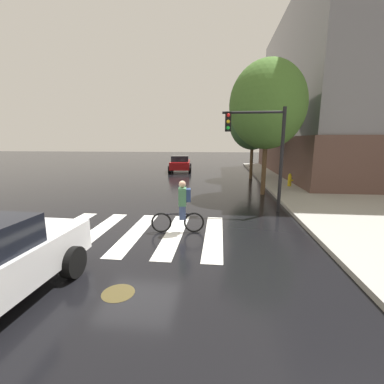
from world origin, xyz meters
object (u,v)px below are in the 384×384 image
(cyclist, at_px, (181,207))
(street_tree_near, at_px, (267,105))
(manhole_cover, at_px, (118,293))
(fire_hydrant, at_px, (290,180))
(sedan_mid, at_px, (180,163))
(street_tree_mid, at_px, (253,122))
(traffic_light_near, at_px, (261,142))

(cyclist, distance_m, street_tree_near, 8.31)
(manhole_cover, height_order, fire_hydrant, fire_hydrant)
(manhole_cover, height_order, cyclist, cyclist)
(sedan_mid, height_order, street_tree_mid, street_tree_mid)
(cyclist, bearing_deg, sedan_mid, 98.88)
(sedan_mid, bearing_deg, street_tree_near, -58.81)
(street_tree_near, bearing_deg, sedan_mid, 121.19)
(street_tree_mid, bearing_deg, traffic_light_near, -94.70)
(manhole_cover, height_order, sedan_mid, sedan_mid)
(cyclist, distance_m, street_tree_mid, 13.47)
(cyclist, bearing_deg, fire_hydrant, 56.95)
(manhole_cover, xyz_separation_m, street_tree_near, (4.29, 9.92, 4.71))
(manhole_cover, height_order, traffic_light_near, traffic_light_near)
(fire_hydrant, bearing_deg, traffic_light_near, -115.64)
(fire_hydrant, relative_size, street_tree_near, 0.11)
(sedan_mid, xyz_separation_m, street_tree_near, (6.16, -10.17, 3.93))
(sedan_mid, height_order, traffic_light_near, traffic_light_near)
(sedan_mid, relative_size, street_tree_mid, 0.72)
(cyclist, height_order, fire_hydrant, cyclist)
(street_tree_near, bearing_deg, manhole_cover, -113.38)
(manhole_cover, relative_size, cyclist, 0.38)
(traffic_light_near, height_order, fire_hydrant, traffic_light_near)
(manhole_cover, distance_m, fire_hydrant, 13.47)
(manhole_cover, bearing_deg, street_tree_mid, 74.88)
(street_tree_near, bearing_deg, traffic_light_near, -101.93)
(sedan_mid, bearing_deg, traffic_light_near, -68.57)
(street_tree_mid, bearing_deg, manhole_cover, -105.12)
(manhole_cover, xyz_separation_m, street_tree_mid, (4.33, 16.02, 4.26))
(cyclist, xyz_separation_m, fire_hydrant, (5.49, 8.44, -0.31))
(manhole_cover, distance_m, sedan_mid, 20.19)
(sedan_mid, relative_size, cyclist, 2.67)
(manhole_cover, bearing_deg, traffic_light_near, 60.86)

